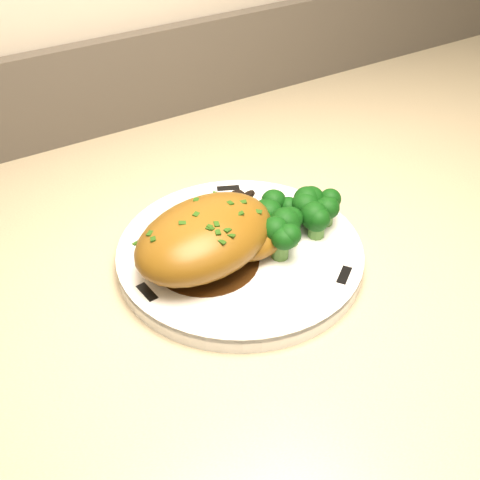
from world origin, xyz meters
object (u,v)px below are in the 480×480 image
counter (433,384)px  chicken_breast (211,237)px  broccoli_florets (295,215)px  plate (240,254)px

counter → chicken_breast: size_ratio=12.70×
counter → chicken_breast: bearing=-180.0°
chicken_breast → broccoli_florets: bearing=-17.2°
plate → broccoli_florets: (0.06, -0.01, 0.03)m
counter → broccoli_florets: counter is taller
broccoli_florets → counter: bearing=1.1°
plate → broccoli_florets: bearing=-7.3°
chicken_breast → broccoli_florets: 0.09m
chicken_breast → broccoli_florets: size_ratio=1.77×
counter → plate: (-0.38, 0.00, 0.46)m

